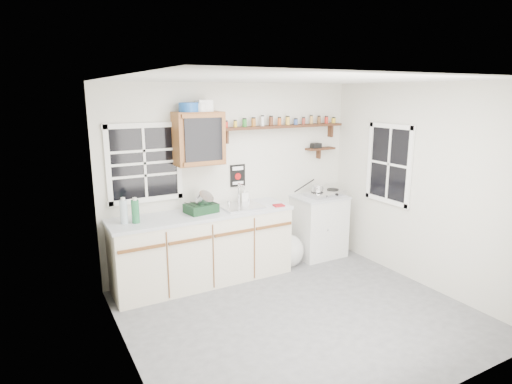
# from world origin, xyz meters

# --- Properties ---
(room) EXTENTS (3.64, 3.24, 2.54)m
(room) POSITION_xyz_m (0.00, 0.00, 1.25)
(room) COLOR #4F4F52
(room) RESTS_ON ground
(main_cabinet) EXTENTS (2.31, 0.63, 0.92)m
(main_cabinet) POSITION_xyz_m (-0.58, 1.30, 0.46)
(main_cabinet) COLOR beige
(main_cabinet) RESTS_ON floor
(right_cabinet) EXTENTS (0.73, 0.57, 0.91)m
(right_cabinet) POSITION_xyz_m (1.25, 1.32, 0.46)
(right_cabinet) COLOR beige
(right_cabinet) RESTS_ON floor
(sink) EXTENTS (0.52, 0.44, 0.29)m
(sink) POSITION_xyz_m (-0.05, 1.30, 0.93)
(sink) COLOR silver
(sink) RESTS_ON main_cabinet
(upper_cabinet) EXTENTS (0.60, 0.32, 0.65)m
(upper_cabinet) POSITION_xyz_m (-0.55, 1.44, 1.82)
(upper_cabinet) COLOR brown
(upper_cabinet) RESTS_ON wall_back
(upper_cabinet_clutter) EXTENTS (0.41, 0.24, 0.14)m
(upper_cabinet_clutter) POSITION_xyz_m (-0.58, 1.44, 2.21)
(upper_cabinet_clutter) COLOR #184B9C
(upper_cabinet_clutter) RESTS_ON upper_cabinet
(spice_shelf) EXTENTS (1.91, 0.18, 0.35)m
(spice_shelf) POSITION_xyz_m (0.72, 1.51, 1.93)
(spice_shelf) COLOR black
(spice_shelf) RESTS_ON wall_back
(secondary_shelf) EXTENTS (0.45, 0.16, 0.24)m
(secondary_shelf) POSITION_xyz_m (1.36, 1.52, 1.58)
(secondary_shelf) COLOR black
(secondary_shelf) RESTS_ON wall_back
(warning_sign) EXTENTS (0.22, 0.02, 0.30)m
(warning_sign) POSITION_xyz_m (0.05, 1.59, 1.28)
(warning_sign) COLOR black
(warning_sign) RESTS_ON wall_back
(window_back) EXTENTS (0.93, 0.03, 0.98)m
(window_back) POSITION_xyz_m (-1.20, 1.59, 1.55)
(window_back) COLOR black
(window_back) RESTS_ON wall_back
(window_right) EXTENTS (0.03, 0.78, 1.08)m
(window_right) POSITION_xyz_m (1.79, 0.55, 1.45)
(window_right) COLOR black
(window_right) RESTS_ON wall_back
(water_bottles) EXTENTS (0.21, 0.12, 0.30)m
(water_bottles) POSITION_xyz_m (-1.48, 1.29, 1.06)
(water_bottles) COLOR #A2B4BD
(water_bottles) RESTS_ON main_cabinet
(dish_rack) EXTENTS (0.41, 0.33, 0.28)m
(dish_rack) POSITION_xyz_m (-0.59, 1.31, 1.01)
(dish_rack) COLOR black
(dish_rack) RESTS_ON main_cabinet
(soap_bottle) EXTENTS (0.11, 0.12, 0.21)m
(soap_bottle) POSITION_xyz_m (0.11, 1.51, 1.02)
(soap_bottle) COLOR silver
(soap_bottle) RESTS_ON main_cabinet
(rag) EXTENTS (0.15, 0.13, 0.02)m
(rag) POSITION_xyz_m (0.41, 1.10, 0.93)
(rag) COLOR maroon
(rag) RESTS_ON main_cabinet
(hotplate) EXTENTS (0.59, 0.36, 0.08)m
(hotplate) POSITION_xyz_m (1.33, 1.31, 0.95)
(hotplate) COLOR silver
(hotplate) RESTS_ON right_cabinet
(saucepan) EXTENTS (0.42, 0.18, 0.18)m
(saucepan) POSITION_xyz_m (1.18, 1.31, 1.04)
(saucepan) COLOR silver
(saucepan) RESTS_ON hotplate
(trash_bag) EXTENTS (0.43, 0.39, 0.50)m
(trash_bag) POSITION_xyz_m (0.65, 1.22, 0.21)
(trash_bag) COLOR silver
(trash_bag) RESTS_ON floor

